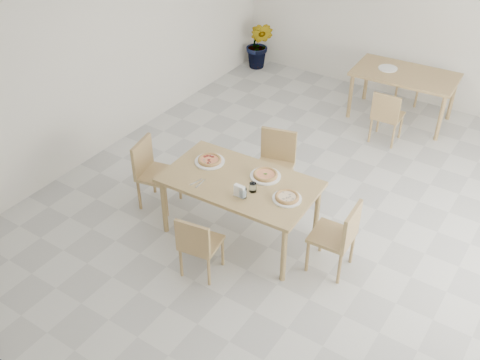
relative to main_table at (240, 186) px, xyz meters
The scene contains 21 objects.
main_table is the anchor object (origin of this frame).
chair_south 0.82m from the main_table, 89.38° to the right, with size 0.44×0.44×0.77m.
chair_north 0.88m from the main_table, 93.63° to the left, with size 0.53×0.53×0.88m.
chair_west 1.22m from the main_table, behind, with size 0.50×0.50×0.86m.
chair_east 1.19m from the main_table, ahead, with size 0.44×0.44×0.85m.
plate_margherita 0.30m from the main_table, 48.08° to the left, with size 0.34×0.34×0.02m, color white.
plate_mushroom 0.59m from the main_table, ahead, with size 0.30×0.30×0.02m, color white.
plate_pepperoni 0.50m from the main_table, 167.28° to the left, with size 0.34×0.34×0.02m, color white.
pizza_margherita 0.30m from the main_table, 48.08° to the left, with size 0.31×0.31×0.03m.
pizza_mushroom 0.60m from the main_table, ahead, with size 0.29×0.29×0.03m.
pizza_pepperoni 0.51m from the main_table, 167.28° to the left, with size 0.33×0.33×0.03m.
tumbler_a 0.32m from the main_table, 50.70° to the right, with size 0.08×0.08×0.11m, color white.
tumbler_b 0.27m from the main_table, 21.46° to the right, with size 0.08×0.08×0.10m, color white.
napkin_holder 0.32m from the main_table, 57.55° to the right, with size 0.13×0.06×0.14m.
fork_a 0.48m from the main_table, 142.61° to the right, with size 0.01×0.17×0.01m, color silver.
fork_b 0.44m from the main_table, 138.04° to the right, with size 0.01×0.18×0.01m, color silver.
second_table 3.65m from the main_table, 81.74° to the left, with size 1.54×0.94×0.75m.
chair_back_s 2.88m from the main_table, 78.02° to the left, with size 0.41×0.41×0.79m.
chair_back_n 4.43m from the main_table, 83.56° to the left, with size 0.49×0.49×0.85m.
plate_empty 3.62m from the main_table, 86.04° to the left, with size 0.28×0.28×0.02m, color white.
potted_plant 4.60m from the main_table, 119.39° to the left, with size 0.48×0.39×0.87m, color #305F1C.
Camera 1 is at (2.33, -4.94, 4.27)m, focal length 42.00 mm.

